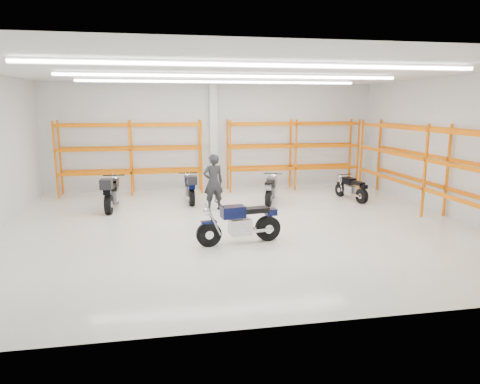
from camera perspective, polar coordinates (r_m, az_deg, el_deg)
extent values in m
plane|color=beige|center=(12.89, -0.39, -4.57)|extent=(14.00, 14.00, 0.00)
cube|color=silver|center=(18.38, -3.61, 7.33)|extent=(14.00, 0.02, 4.50)
cube|color=silver|center=(6.69, 8.37, 0.12)|extent=(14.00, 0.02, 4.50)
cube|color=silver|center=(15.29, 26.54, 5.34)|extent=(0.02, 12.00, 4.50)
cube|color=white|center=(12.43, -0.42, 15.80)|extent=(14.00, 12.00, 0.02)
cube|color=white|center=(9.49, 2.79, 16.55)|extent=(10.00, 0.22, 0.10)
cube|color=white|center=(12.92, -0.80, 15.19)|extent=(10.00, 0.22, 0.10)
cube|color=white|center=(15.88, -2.63, 14.47)|extent=(10.00, 0.22, 0.10)
cylinder|color=black|center=(10.99, -4.17, -5.66)|extent=(0.66, 0.23, 0.65)
cylinder|color=black|center=(11.49, 3.71, -4.84)|extent=(0.69, 0.30, 0.67)
cylinder|color=silver|center=(10.99, -4.17, -5.66)|extent=(0.24, 0.18, 0.22)
cylinder|color=silver|center=(11.49, 3.71, -4.84)|extent=(0.27, 0.25, 0.24)
cube|color=black|center=(10.90, -4.20, -4.03)|extent=(0.41, 0.22, 0.07)
cube|color=#B7B7BC|center=(11.19, 0.02, -4.63)|extent=(0.62, 0.47, 0.41)
cube|color=#A5A5AA|center=(11.36, 1.99, -4.96)|extent=(0.77, 0.24, 0.09)
cube|color=black|center=(11.03, -0.94, -2.66)|extent=(0.66, 0.46, 0.30)
cube|color=black|center=(11.22, 2.01, -2.41)|extent=(0.76, 0.43, 0.13)
cube|color=black|center=(11.41, 4.15, -2.66)|extent=(0.32, 0.28, 0.17)
cylinder|color=black|center=(10.86, -2.79, -1.59)|extent=(0.15, 0.76, 0.04)
sphere|color=silver|center=(10.82, -4.44, -2.61)|extent=(0.21, 0.21, 0.21)
cylinder|color=silver|center=(11.22, 2.52, -5.18)|extent=(0.82, 0.22, 0.10)
cylinder|color=black|center=(16.44, -16.20, -0.37)|extent=(0.16, 0.65, 0.65)
cylinder|color=black|center=(14.87, -17.11, -1.59)|extent=(0.23, 0.68, 0.67)
cylinder|color=silver|center=(16.44, -16.20, -0.37)|extent=(0.16, 0.22, 0.22)
cylinder|color=silver|center=(14.87, -17.11, -1.59)|extent=(0.23, 0.25, 0.24)
cube|color=black|center=(16.37, -16.26, 0.75)|extent=(0.18, 0.40, 0.06)
cube|color=#B7B7BC|center=(15.59, -16.68, -0.53)|extent=(0.42, 0.58, 0.41)
cube|color=#A5A5AA|center=(15.22, -16.89, -1.24)|extent=(0.17, 0.76, 0.09)
cube|color=black|center=(15.71, -16.65, 1.09)|extent=(0.40, 0.62, 0.30)
cube|color=black|center=(15.12, -17.01, 0.68)|extent=(0.36, 0.73, 0.13)
cube|color=black|center=(14.69, -17.27, 0.02)|extent=(0.25, 0.29, 0.17)
cylinder|color=black|center=(16.03, -16.50, 2.16)|extent=(0.76, 0.07, 0.04)
sphere|color=silver|center=(16.37, -16.29, 1.74)|extent=(0.21, 0.21, 0.21)
cylinder|color=silver|center=(15.21, -17.56, -1.29)|extent=(0.14, 0.82, 0.10)
cube|color=black|center=(14.52, -17.42, 1.01)|extent=(0.39, 0.43, 0.32)
cylinder|color=black|center=(16.97, -6.95, 0.28)|extent=(0.14, 0.60, 0.60)
cylinder|color=black|center=(15.51, -6.45, -0.72)|extent=(0.20, 0.62, 0.62)
cylinder|color=silver|center=(16.97, -6.95, 0.28)|extent=(0.15, 0.20, 0.20)
cylinder|color=silver|center=(15.51, -6.45, -0.72)|extent=(0.21, 0.23, 0.22)
cube|color=#030938|center=(16.92, -6.97, 1.27)|extent=(0.16, 0.36, 0.06)
cube|color=#B7B7BC|center=(16.19, -6.71, 0.18)|extent=(0.37, 0.53, 0.38)
cube|color=#A5A5AA|center=(15.84, -6.57, -0.44)|extent=(0.14, 0.70, 0.08)
cube|color=#030938|center=(16.30, -6.80, 1.60)|extent=(0.36, 0.57, 0.28)
cube|color=black|center=(15.75, -6.61, 1.27)|extent=(0.32, 0.67, 0.12)
cube|color=#030938|center=(15.36, -6.46, 0.71)|extent=(0.23, 0.27, 0.16)
cylinder|color=black|center=(16.60, -6.93, 2.54)|extent=(0.70, 0.06, 0.04)
sphere|color=silver|center=(16.91, -7.01, 2.16)|extent=(0.19, 0.19, 0.19)
cylinder|color=silver|center=(15.79, -7.13, -0.49)|extent=(0.11, 0.75, 0.09)
cube|color=black|center=(15.19, -6.43, 1.58)|extent=(0.35, 0.39, 0.30)
cylinder|color=black|center=(16.77, 4.48, 0.19)|extent=(0.33, 0.60, 0.59)
cylinder|color=black|center=(15.33, 3.81, -0.83)|extent=(0.39, 0.64, 0.61)
cylinder|color=silver|center=(16.77, 4.48, 0.19)|extent=(0.20, 0.23, 0.20)
cylinder|color=silver|center=(15.33, 3.81, -0.83)|extent=(0.26, 0.27, 0.22)
cube|color=gray|center=(16.72, 4.49, 1.19)|extent=(0.27, 0.39, 0.06)
cube|color=#B7B7BC|center=(16.00, 4.15, 0.08)|extent=(0.52, 0.61, 0.38)
cube|color=#A5A5AA|center=(15.65, 3.98, -0.54)|extent=(0.36, 0.69, 0.08)
cube|color=gray|center=(16.10, 4.25, 1.51)|extent=(0.52, 0.64, 0.28)
cube|color=black|center=(15.56, 4.00, 1.17)|extent=(0.51, 0.72, 0.12)
cube|color=gray|center=(15.17, 3.79, 0.60)|extent=(0.30, 0.32, 0.16)
cylinder|color=black|center=(16.40, 4.41, 2.46)|extent=(0.66, 0.29, 0.04)
sphere|color=silver|center=(16.71, 4.52, 2.08)|extent=(0.19, 0.19, 0.19)
cylinder|color=silver|center=(15.63, 3.38, -0.55)|extent=(0.35, 0.72, 0.09)
cylinder|color=black|center=(17.47, 13.20, 0.29)|extent=(0.22, 0.55, 0.54)
cylinder|color=black|center=(16.41, 15.94, -0.53)|extent=(0.28, 0.58, 0.56)
cylinder|color=silver|center=(17.47, 13.20, 0.29)|extent=(0.16, 0.20, 0.18)
cylinder|color=silver|center=(16.41, 15.94, -0.53)|extent=(0.22, 0.23, 0.20)
cube|color=black|center=(17.42, 13.24, 1.16)|extent=(0.20, 0.35, 0.05)
cube|color=#B7B7BC|center=(16.90, 14.60, 0.22)|extent=(0.42, 0.53, 0.34)
cube|color=#A5A5AA|center=(16.65, 15.29, -0.30)|extent=(0.24, 0.64, 0.07)
cube|color=black|center=(16.96, 14.33, 1.46)|extent=(0.41, 0.56, 0.25)
cube|color=black|center=(16.57, 15.37, 1.17)|extent=(0.39, 0.64, 0.11)
cube|color=black|center=(16.29, 16.16, 0.70)|extent=(0.24, 0.27, 0.14)
cylinder|color=black|center=(17.18, 13.75, 2.28)|extent=(0.63, 0.17, 0.03)
sphere|color=silver|center=(17.42, 13.21, 1.94)|extent=(0.17, 0.17, 0.17)
cylinder|color=silver|center=(16.53, 14.97, -0.36)|extent=(0.22, 0.68, 0.08)
imported|color=black|center=(14.71, -3.58, 1.31)|extent=(0.79, 0.60, 1.95)
cube|color=white|center=(18.20, -3.54, 7.29)|extent=(0.32, 0.32, 4.50)
cube|color=#FF7000|center=(18.67, -22.85, 4.21)|extent=(0.07, 0.07, 3.00)
cube|color=#FF7000|center=(17.89, -23.39, 3.89)|extent=(0.07, 0.07, 3.00)
cube|color=#FF7000|center=(18.26, -14.23, 4.61)|extent=(0.07, 0.07, 3.00)
cube|color=#FF7000|center=(17.46, -14.40, 4.31)|extent=(0.07, 0.07, 3.00)
cube|color=#FF7000|center=(18.27, -5.41, 4.91)|extent=(0.07, 0.07, 3.00)
cube|color=#FF7000|center=(17.48, -5.19, 4.63)|extent=(0.07, 0.07, 3.00)
cube|color=#FF7000|center=(18.33, -14.14, 2.87)|extent=(5.60, 0.07, 0.12)
cube|color=#FF7000|center=(17.54, -14.31, 2.49)|extent=(5.60, 0.07, 0.12)
cube|color=#FF7000|center=(18.22, -14.28, 5.78)|extent=(5.60, 0.07, 0.12)
cube|color=#FF7000|center=(17.42, -14.46, 5.53)|extent=(5.60, 0.07, 0.12)
cube|color=#FF7000|center=(18.16, -14.43, 8.73)|extent=(5.60, 0.07, 0.12)
cube|color=#FF7000|center=(17.36, -14.61, 8.61)|extent=(5.60, 0.07, 0.12)
cube|color=#FF7000|center=(18.41, -1.67, 5.01)|extent=(0.07, 0.07, 3.00)
cube|color=#FF7000|center=(17.62, -1.28, 4.72)|extent=(0.07, 0.07, 3.00)
cube|color=#FF7000|center=(19.02, 6.73, 5.14)|extent=(0.07, 0.07, 3.00)
cube|color=#FF7000|center=(18.27, 7.46, 4.87)|extent=(0.07, 0.07, 3.00)
cube|color=#FF7000|center=(20.01, 14.46, 5.17)|extent=(0.07, 0.07, 3.00)
cube|color=#FF7000|center=(19.29, 15.44, 4.90)|extent=(0.07, 0.07, 3.00)
cube|color=#FF7000|center=(19.09, 6.69, 3.46)|extent=(5.60, 0.07, 0.12)
cube|color=#FF7000|center=(18.34, 7.41, 3.12)|extent=(5.60, 0.07, 0.12)
cube|color=#FF7000|center=(18.99, 6.76, 6.27)|extent=(5.60, 0.07, 0.12)
cube|color=#FF7000|center=(18.23, 7.49, 6.04)|extent=(5.60, 0.07, 0.12)
cube|color=#FF7000|center=(18.93, 6.82, 9.09)|extent=(5.60, 0.07, 0.12)
cube|color=#FF7000|center=(18.17, 7.57, 8.98)|extent=(5.60, 0.07, 0.12)
cube|color=#FF7000|center=(15.30, 25.93, 2.56)|extent=(0.07, 0.07, 3.00)
cube|color=#FF7000|center=(14.85, 23.43, 2.53)|extent=(0.07, 0.07, 3.00)
cube|color=#FF7000|center=(19.09, 18.04, 4.68)|extent=(0.07, 0.07, 3.00)
cube|color=#FF7000|center=(18.72, 15.87, 4.69)|extent=(0.07, 0.07, 3.00)
cube|color=#FF7000|center=(15.39, 25.75, 0.49)|extent=(0.07, 9.00, 0.12)
cube|color=#FF7000|center=(14.93, 23.26, 0.40)|extent=(0.07, 9.00, 0.12)
cube|color=#FF7000|center=(15.26, 26.06, 3.95)|extent=(0.07, 9.00, 0.12)
cube|color=#FF7000|center=(14.80, 23.55, 3.97)|extent=(0.07, 9.00, 0.12)
cube|color=#FF7000|center=(15.18, 26.37, 7.46)|extent=(0.07, 9.00, 0.12)
cube|color=#FF7000|center=(14.72, 23.84, 7.58)|extent=(0.07, 9.00, 0.12)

